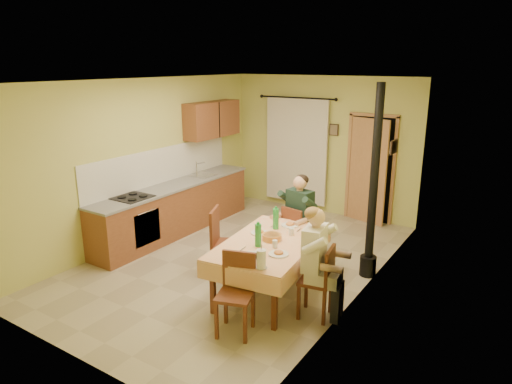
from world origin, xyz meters
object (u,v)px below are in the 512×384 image
Objects in this scene: chair_near at (235,310)px; chair_right at (316,295)px; stove_flue at (372,210)px; dining_table at (270,267)px; man_right at (317,251)px; chair_left at (228,256)px; man_far at (298,209)px; chair_far at (297,245)px.

chair_near is 1.03× the size of chair_right.
stove_flue is at bearing -127.24° from chair_near.
stove_flue is at bearing 46.37° from dining_table.
man_right reaches higher than chair_near.
chair_left reaches higher than chair_right.
stove_flue is at bearing 98.59° from chair_left.
chair_near is 2.21m from man_far.
chair_left is at bearing 68.05° from man_right.
man_right is at bearing -21.32° from dining_table.
dining_table is at bearing 56.34° from chair_left.
dining_table is 1.08m from chair_far.
chair_near is 2.52m from stove_flue.
chair_near is at bearing 133.19° from man_right.
chair_left is 0.74× the size of man_far.
chair_right reaches higher than dining_table.
man_right reaches higher than dining_table.
chair_far reaches higher than dining_table.
man_right is (0.62, 0.82, 0.59)m from chair_near.
chair_near is (0.15, -1.03, -0.09)m from dining_table.
man_far is at bearing 121.13° from chair_left.
chair_near reaches higher than chair_right.
chair_far is at bearing 26.64° from chair_right.
chair_right is 0.91× the size of chair_left.
chair_far is 0.59m from man_far.
chair_right is (0.94, -1.27, -0.00)m from chair_far.
chair_near is at bearing -71.16° from chair_far.
man_far is at bearing -171.10° from stove_flue.
dining_table is at bearing -99.66° from chair_near.
man_far is (0.00, 0.01, 0.59)m from chair_far.
dining_table is 1.20m from man_far.
dining_table is at bearing -126.92° from stove_flue.
chair_far is 1.33m from stove_flue.
chair_far is at bearing 26.23° from man_right.
man_right is at bearing 53.93° from chair_left.
chair_near is 0.93× the size of chair_left.
chair_far is at bearing -170.50° from stove_flue.
chair_far is 0.67× the size of man_right.
chair_right is at bearing -43.28° from man_far.
dining_table is 1.93× the size of chair_left.
dining_table is 1.42× the size of man_right.
man_far and man_right have the same top height.
man_far is at bearing 25.91° from man_right.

